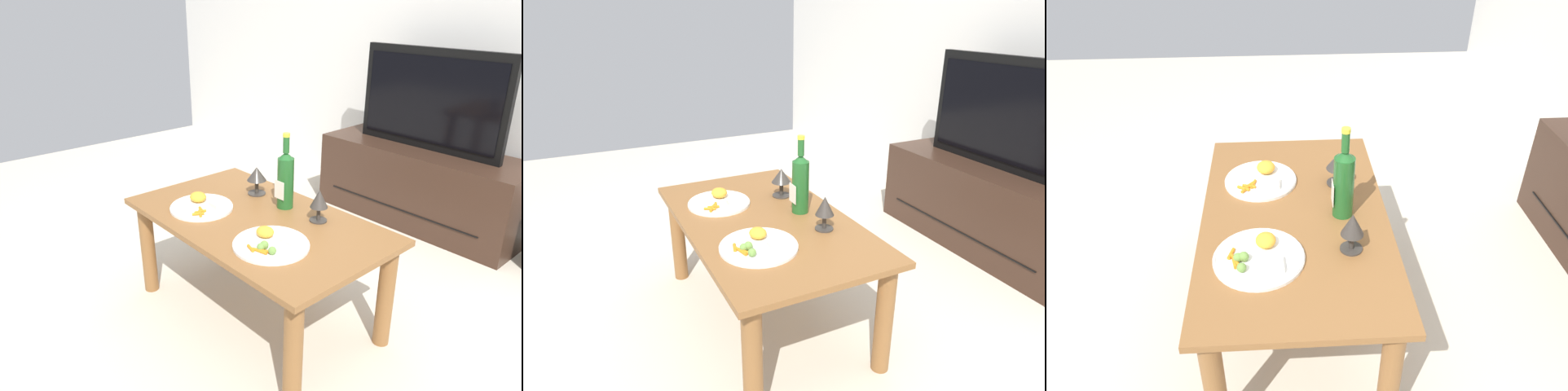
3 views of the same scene
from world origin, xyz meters
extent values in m
plane|color=beige|center=(0.00, 0.00, 0.00)|extent=(6.40, 6.40, 0.00)
cube|color=silver|center=(0.00, 1.82, 1.30)|extent=(6.40, 0.10, 2.60)
cube|color=brown|center=(0.00, 0.00, 0.49)|extent=(1.15, 0.67, 0.03)
cylinder|color=brown|center=(-0.51, -0.27, 0.24)|extent=(0.07, 0.07, 0.48)
cylinder|color=brown|center=(0.51, -0.27, 0.24)|extent=(0.07, 0.07, 0.48)
cylinder|color=brown|center=(-0.51, 0.27, 0.24)|extent=(0.07, 0.07, 0.48)
cylinder|color=brown|center=(0.51, 0.27, 0.24)|extent=(0.07, 0.07, 0.48)
cube|color=#382319|center=(-0.08, 1.48, 0.25)|extent=(1.32, 0.48, 0.50)
cube|color=black|center=(-0.08, 1.24, 0.15)|extent=(1.05, 0.01, 0.01)
cube|color=black|center=(-0.08, 1.48, 0.81)|extent=(0.96, 0.04, 0.61)
cube|color=black|center=(-0.08, 1.46, 0.81)|extent=(0.88, 0.01, 0.52)
cylinder|color=#1E5923|center=(0.00, 0.17, 0.62)|extent=(0.07, 0.07, 0.23)
cone|color=#1E5923|center=(0.00, 0.17, 0.75)|extent=(0.07, 0.07, 0.03)
cylinder|color=#1E5923|center=(0.00, 0.17, 0.80)|extent=(0.03, 0.03, 0.07)
cylinder|color=yellow|center=(0.00, 0.17, 0.84)|extent=(0.03, 0.03, 0.02)
cube|color=silver|center=(0.00, 0.14, 0.60)|extent=(0.06, 0.00, 0.08)
cylinder|color=#38332D|center=(-0.20, 0.18, 0.51)|extent=(0.09, 0.09, 0.01)
cylinder|color=#38332D|center=(-0.20, 0.18, 0.54)|extent=(0.02, 0.02, 0.06)
cone|color=#38332D|center=(-0.20, 0.18, 0.61)|extent=(0.09, 0.09, 0.07)
cylinder|color=#38332D|center=(0.20, 0.18, 0.51)|extent=(0.08, 0.08, 0.01)
cylinder|color=#38332D|center=(0.20, 0.18, 0.54)|extent=(0.02, 0.02, 0.06)
cone|color=#38332D|center=(0.20, 0.18, 0.61)|extent=(0.08, 0.08, 0.08)
cylinder|color=white|center=(-0.23, -0.13, 0.51)|extent=(0.28, 0.28, 0.01)
torus|color=white|center=(-0.23, -0.13, 0.52)|extent=(0.28, 0.28, 0.01)
ellipsoid|color=orange|center=(-0.29, -0.10, 0.54)|extent=(0.08, 0.07, 0.04)
cube|color=beige|center=(-0.18, -0.08, 0.52)|extent=(0.06, 0.05, 0.02)
cylinder|color=orange|center=(-0.17, -0.19, 0.52)|extent=(0.04, 0.05, 0.01)
cylinder|color=orange|center=(-0.16, -0.18, 0.52)|extent=(0.05, 0.04, 0.01)
cylinder|color=orange|center=(-0.18, -0.17, 0.52)|extent=(0.02, 0.05, 0.01)
cylinder|color=orange|center=(-0.19, -0.17, 0.52)|extent=(0.05, 0.04, 0.01)
cylinder|color=orange|center=(-0.19, -0.15, 0.52)|extent=(0.05, 0.03, 0.01)
cylinder|color=white|center=(0.23, -0.13, 0.51)|extent=(0.30, 0.30, 0.01)
torus|color=white|center=(0.23, -0.13, 0.52)|extent=(0.30, 0.30, 0.01)
ellipsoid|color=orange|center=(0.17, -0.10, 0.53)|extent=(0.07, 0.07, 0.04)
cube|color=beige|center=(0.29, -0.07, 0.52)|extent=(0.07, 0.06, 0.02)
cylinder|color=orange|center=(0.22, -0.22, 0.52)|extent=(0.05, 0.03, 0.01)
cylinder|color=orange|center=(0.25, -0.20, 0.52)|extent=(0.05, 0.03, 0.01)
cylinder|color=orange|center=(0.26, -0.20, 0.52)|extent=(0.05, 0.02, 0.01)
cylinder|color=orange|center=(0.28, -0.19, 0.52)|extent=(0.04, 0.04, 0.01)
sphere|color=olive|center=(0.30, -0.18, 0.53)|extent=(0.03, 0.03, 0.03)
sphere|color=olive|center=(0.25, -0.19, 0.53)|extent=(0.03, 0.03, 0.03)
sphere|color=olive|center=(0.25, -0.17, 0.53)|extent=(0.03, 0.03, 0.03)
camera|label=1|loc=(1.43, -1.23, 1.40)|focal=32.96mm
camera|label=2|loc=(1.65, -0.71, 1.33)|focal=31.55mm
camera|label=3|loc=(1.50, -0.05, 1.61)|focal=35.46mm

